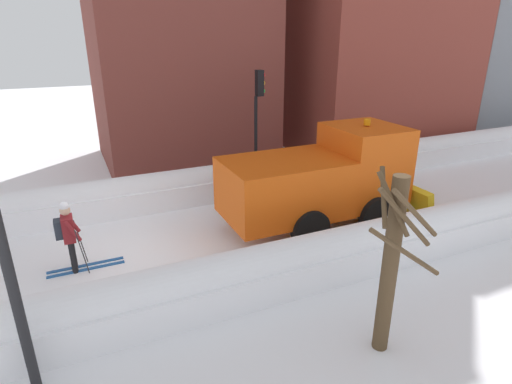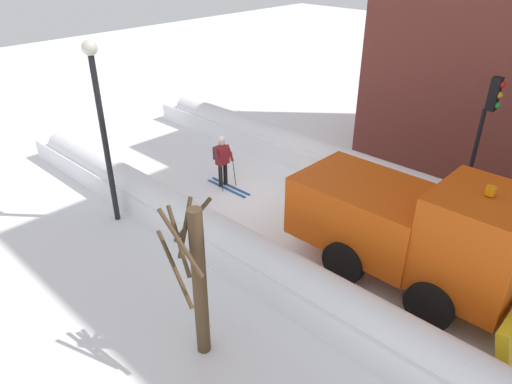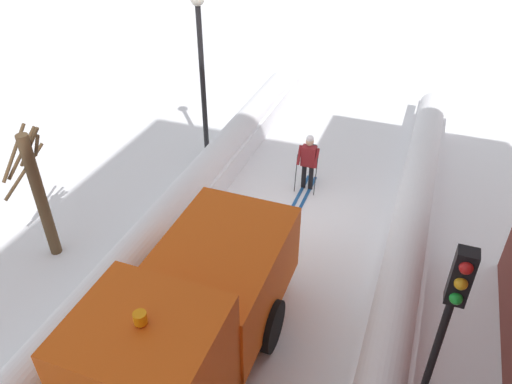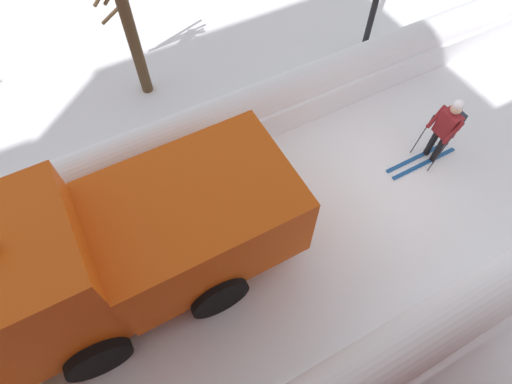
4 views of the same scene
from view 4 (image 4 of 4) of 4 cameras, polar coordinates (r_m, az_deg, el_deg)
The scene contains 3 objects.
plow_truck at distance 7.29m, azimuth -17.66°, elevation -7.48°, with size 3.20×5.98×3.12m.
skier at distance 9.90m, azimuth 24.51°, elevation 7.97°, with size 0.62×1.80×1.81m.
bare_tree_near at distance 10.52m, azimuth -16.81°, elevation 20.64°, with size 1.07×1.35×3.45m.
Camera 4 is at (-3.12, 5.18, 7.80)m, focal length 29.21 mm.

